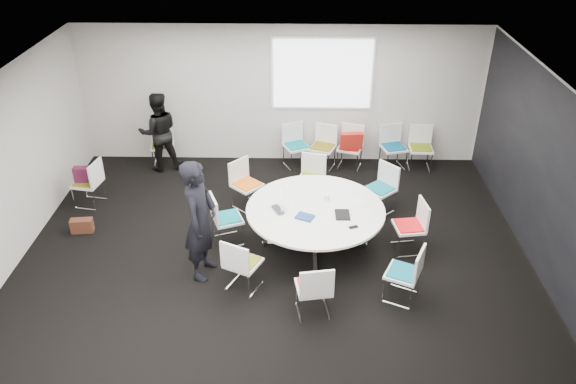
{
  "coord_description": "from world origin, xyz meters",
  "views": [
    {
      "loc": [
        0.36,
        -7.05,
        5.4
      ],
      "look_at": [
        0.2,
        0.4,
        1.0
      ],
      "focal_mm": 35.0,
      "sensor_mm": 36.0,
      "label": 1
    }
  ],
  "objects_px": {
    "chair_ring_b": "(380,197)",
    "maroon_bag": "(86,174)",
    "chair_ring_h": "(403,283)",
    "cup": "(327,198)",
    "person_back": "(159,132)",
    "brown_bag": "(82,226)",
    "chair_spare_left": "(90,191)",
    "conference_table": "(315,219)",
    "chair_back_e": "(420,156)",
    "chair_ring_c": "(311,188)",
    "laptop": "(280,209)",
    "chair_ring_a": "(408,235)",
    "chair_back_b": "(323,155)",
    "chair_person_back": "(164,152)",
    "chair_ring_f": "(243,272)",
    "chair_back_c": "(350,155)",
    "chair_ring_g": "(313,298)",
    "chair_back_d": "(393,155)",
    "chair_ring_d": "(247,193)",
    "person_main": "(200,220)",
    "chair_ring_e": "(227,227)",
    "chair_back_a": "(296,154)"
  },
  "relations": [
    {
      "from": "chair_back_d",
      "to": "chair_person_back",
      "type": "xyz_separation_m",
      "value": [
        -4.67,
        0.02,
        0.0
      ]
    },
    {
      "from": "chair_ring_c",
      "to": "person_back",
      "type": "bearing_deg",
      "value": -7.21
    },
    {
      "from": "conference_table",
      "to": "chair_spare_left",
      "type": "distance_m",
      "value": 4.22
    },
    {
      "from": "chair_person_back",
      "to": "person_back",
      "type": "distance_m",
      "value": 0.56
    },
    {
      "from": "chair_back_b",
      "to": "laptop",
      "type": "distance_m",
      "value": 2.95
    },
    {
      "from": "person_back",
      "to": "brown_bag",
      "type": "distance_m",
      "value": 2.55
    },
    {
      "from": "chair_ring_d",
      "to": "chair_ring_f",
      "type": "bearing_deg",
      "value": 45.99
    },
    {
      "from": "conference_table",
      "to": "cup",
      "type": "bearing_deg",
      "value": 53.9
    },
    {
      "from": "chair_ring_e",
      "to": "cup",
      "type": "relative_size",
      "value": 9.78
    },
    {
      "from": "chair_back_c",
      "to": "chair_spare_left",
      "type": "relative_size",
      "value": 1.0
    },
    {
      "from": "chair_back_e",
      "to": "maroon_bag",
      "type": "height_order",
      "value": "chair_back_e"
    },
    {
      "from": "chair_back_e",
      "to": "cup",
      "type": "relative_size",
      "value": 9.78
    },
    {
      "from": "chair_ring_f",
      "to": "chair_back_c",
      "type": "bearing_deg",
      "value": 90.47
    },
    {
      "from": "chair_ring_g",
      "to": "chair_back_b",
      "type": "xyz_separation_m",
      "value": [
        0.26,
        4.32,
        0.0
      ]
    },
    {
      "from": "chair_ring_e",
      "to": "person_back",
      "type": "relative_size",
      "value": 0.55
    },
    {
      "from": "chair_person_back",
      "to": "maroon_bag",
      "type": "relative_size",
      "value": 2.2
    },
    {
      "from": "chair_ring_b",
      "to": "chair_ring_f",
      "type": "distance_m",
      "value": 3.1
    },
    {
      "from": "conference_table",
      "to": "chair_back_e",
      "type": "bearing_deg",
      "value": 51.74
    },
    {
      "from": "chair_ring_b",
      "to": "chair_spare_left",
      "type": "xyz_separation_m",
      "value": [
        -5.2,
        0.1,
        0.0
      ]
    },
    {
      "from": "chair_ring_g",
      "to": "chair_back_d",
      "type": "height_order",
      "value": "same"
    },
    {
      "from": "chair_ring_f",
      "to": "chair_ring_h",
      "type": "bearing_deg",
      "value": 21.49
    },
    {
      "from": "chair_spare_left",
      "to": "person_back",
      "type": "distance_m",
      "value": 1.82
    },
    {
      "from": "chair_back_d",
      "to": "chair_ring_c",
      "type": "bearing_deg",
      "value": 23.48
    },
    {
      "from": "chair_ring_b",
      "to": "chair_ring_d",
      "type": "relative_size",
      "value": 1.0
    },
    {
      "from": "chair_back_c",
      "to": "laptop",
      "type": "height_order",
      "value": "chair_back_c"
    },
    {
      "from": "brown_bag",
      "to": "chair_ring_a",
      "type": "bearing_deg",
      "value": -4.19
    },
    {
      "from": "chair_back_d",
      "to": "chair_spare_left",
      "type": "xyz_separation_m",
      "value": [
        -5.66,
        -1.56,
        0.0
      ]
    },
    {
      "from": "chair_back_b",
      "to": "chair_back_e",
      "type": "xyz_separation_m",
      "value": [
        1.96,
        0.0,
        0.0
      ]
    },
    {
      "from": "cup",
      "to": "chair_back_e",
      "type": "bearing_deg",
      "value": 51.52
    },
    {
      "from": "chair_ring_d",
      "to": "maroon_bag",
      "type": "relative_size",
      "value": 2.2
    },
    {
      "from": "chair_ring_b",
      "to": "person_back",
      "type": "xyz_separation_m",
      "value": [
        -4.2,
        1.53,
        0.53
      ]
    },
    {
      "from": "chair_ring_c",
      "to": "laptop",
      "type": "xyz_separation_m",
      "value": [
        -0.5,
        -1.48,
        0.47
      ]
    },
    {
      "from": "conference_table",
      "to": "brown_bag",
      "type": "bearing_deg",
      "value": 175.04
    },
    {
      "from": "chair_spare_left",
      "to": "person_back",
      "type": "relative_size",
      "value": 0.55
    },
    {
      "from": "chair_ring_f",
      "to": "chair_back_e",
      "type": "height_order",
      "value": "same"
    },
    {
      "from": "conference_table",
      "to": "chair_back_e",
      "type": "height_order",
      "value": "chair_back_e"
    },
    {
      "from": "chair_ring_b",
      "to": "maroon_bag",
      "type": "bearing_deg",
      "value": 46.8
    },
    {
      "from": "conference_table",
      "to": "chair_back_b",
      "type": "relative_size",
      "value": 2.47
    },
    {
      "from": "chair_ring_g",
      "to": "chair_back_e",
      "type": "height_order",
      "value": "same"
    },
    {
      "from": "chair_ring_g",
      "to": "chair_back_c",
      "type": "height_order",
      "value": "same"
    },
    {
      "from": "conference_table",
      "to": "chair_ring_b",
      "type": "distance_m",
      "value": 1.63
    },
    {
      "from": "chair_back_a",
      "to": "person_main",
      "type": "height_order",
      "value": "person_main"
    },
    {
      "from": "chair_ring_f",
      "to": "person_back",
      "type": "height_order",
      "value": "person_back"
    },
    {
      "from": "conference_table",
      "to": "chair_ring_g",
      "type": "height_order",
      "value": "chair_ring_g"
    },
    {
      "from": "chair_back_b",
      "to": "chair_spare_left",
      "type": "bearing_deg",
      "value": 40.88
    },
    {
      "from": "chair_back_e",
      "to": "person_main",
      "type": "distance_m",
      "value": 5.22
    },
    {
      "from": "chair_ring_a",
      "to": "laptop",
      "type": "distance_m",
      "value": 2.09
    },
    {
      "from": "cup",
      "to": "brown_bag",
      "type": "distance_m",
      "value": 4.15
    },
    {
      "from": "chair_ring_h",
      "to": "cup",
      "type": "xyz_separation_m",
      "value": [
        -1.03,
        1.48,
        0.5
      ]
    },
    {
      "from": "chair_back_a",
      "to": "chair_back_e",
      "type": "relative_size",
      "value": 1.0
    }
  ]
}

